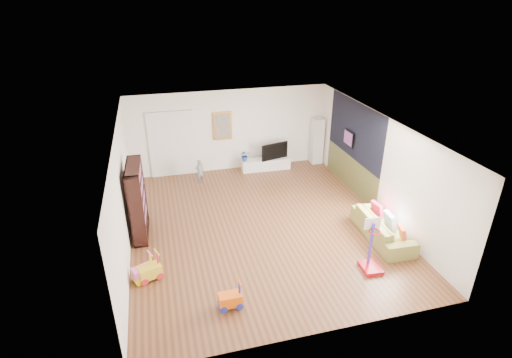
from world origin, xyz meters
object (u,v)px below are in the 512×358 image
object	(u,v)px
sofa	(383,227)
basketball_hoop	(374,246)
media_console	(266,164)
bookshelf	(137,201)

from	to	relation	value
sofa	basketball_hoop	world-z (taller)	basketball_hoop
media_console	sofa	size ratio (longest dim) A/B	0.82
media_console	basketball_hoop	world-z (taller)	basketball_hoop
bookshelf	sofa	bearing A→B (deg)	-14.50
media_console	bookshelf	xyz separation A→B (m)	(-4.10, -2.98, 0.75)
media_console	bookshelf	distance (m)	5.12
basketball_hoop	media_console	bearing A→B (deg)	101.04
sofa	basketball_hoop	distance (m)	1.40
media_console	basketball_hoop	distance (m)	5.80
media_console	bookshelf	world-z (taller)	bookshelf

